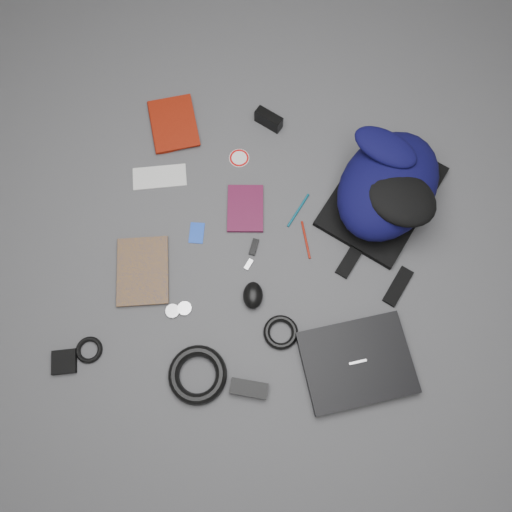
% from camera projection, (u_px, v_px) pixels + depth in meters
% --- Properties ---
extents(ground, '(4.00, 4.00, 0.00)m').
position_uv_depth(ground, '(256.00, 258.00, 1.71)').
color(ground, '#4F4F51').
rests_on(ground, ground).
extents(backpack, '(0.50, 0.57, 0.20)m').
position_uv_depth(backpack, '(388.00, 185.00, 1.68)').
color(backpack, black).
rests_on(backpack, ground).
extents(laptop, '(0.41, 0.37, 0.03)m').
position_uv_depth(laptop, '(357.00, 363.00, 1.58)').
color(laptop, black).
rests_on(laptop, ground).
extents(textbook_red, '(0.24, 0.27, 0.02)m').
position_uv_depth(textbook_red, '(151.00, 128.00, 1.85)').
color(textbook_red, maroon).
rests_on(textbook_red, ground).
extents(comic_book, '(0.22, 0.27, 0.02)m').
position_uv_depth(comic_book, '(117.00, 273.00, 1.68)').
color(comic_book, '#BC7A0D').
rests_on(comic_book, ground).
extents(envelope, '(0.21, 0.13, 0.00)m').
position_uv_depth(envelope, '(160.00, 177.00, 1.80)').
color(envelope, silver).
rests_on(envelope, ground).
extents(dvd_case, '(0.15, 0.19, 0.01)m').
position_uv_depth(dvd_case, '(245.00, 208.00, 1.76)').
color(dvd_case, '#430D25').
rests_on(dvd_case, ground).
extents(compact_camera, '(0.11, 0.08, 0.06)m').
position_uv_depth(compact_camera, '(269.00, 120.00, 1.84)').
color(compact_camera, black).
rests_on(compact_camera, ground).
extents(sticker_disc, '(0.08, 0.08, 0.00)m').
position_uv_depth(sticker_disc, '(239.00, 158.00, 1.82)').
color(sticker_disc, white).
rests_on(sticker_disc, ground).
extents(pen_teal, '(0.06, 0.14, 0.01)m').
position_uv_depth(pen_teal, '(298.00, 210.00, 1.76)').
color(pen_teal, '#0A4D62').
rests_on(pen_teal, ground).
extents(pen_red, '(0.05, 0.13, 0.01)m').
position_uv_depth(pen_red, '(306.00, 240.00, 1.72)').
color(pen_red, maroon).
rests_on(pen_red, ground).
extents(id_badge, '(0.06, 0.08, 0.00)m').
position_uv_depth(id_badge, '(197.00, 233.00, 1.73)').
color(id_badge, blue).
rests_on(id_badge, ground).
extents(usb_black, '(0.03, 0.06, 0.01)m').
position_uv_depth(usb_black, '(254.00, 247.00, 1.71)').
color(usb_black, black).
rests_on(usb_black, ground).
extents(usb_silver, '(0.03, 0.04, 0.01)m').
position_uv_depth(usb_silver, '(249.00, 264.00, 1.70)').
color(usb_silver, '#B9B9BB').
rests_on(usb_silver, ground).
extents(mouse, '(0.08, 0.10, 0.05)m').
position_uv_depth(mouse, '(253.00, 295.00, 1.64)').
color(mouse, black).
rests_on(mouse, ground).
extents(headphone_left, '(0.05, 0.05, 0.01)m').
position_uv_depth(headphone_left, '(185.00, 308.00, 1.65)').
color(headphone_left, silver).
rests_on(headphone_left, ground).
extents(headphone_right, '(0.06, 0.06, 0.01)m').
position_uv_depth(headphone_right, '(173.00, 311.00, 1.65)').
color(headphone_right, '#A4A4A6').
rests_on(headphone_right, ground).
extents(cable_coil, '(0.13, 0.13, 0.02)m').
position_uv_depth(cable_coil, '(281.00, 332.00, 1.62)').
color(cable_coil, black).
rests_on(cable_coil, ground).
extents(power_brick, '(0.12, 0.05, 0.03)m').
position_uv_depth(power_brick, '(249.00, 389.00, 1.56)').
color(power_brick, black).
rests_on(power_brick, ground).
extents(power_cord_coil, '(0.21, 0.21, 0.04)m').
position_uv_depth(power_cord_coil, '(198.00, 375.00, 1.57)').
color(power_cord_coil, black).
rests_on(power_cord_coil, ground).
extents(pouch, '(0.09, 0.09, 0.02)m').
position_uv_depth(pouch, '(64.00, 362.00, 1.59)').
color(pouch, black).
rests_on(pouch, ground).
extents(earbud_coil, '(0.11, 0.11, 0.02)m').
position_uv_depth(earbud_coil, '(89.00, 350.00, 1.60)').
color(earbud_coil, black).
rests_on(earbud_coil, ground).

